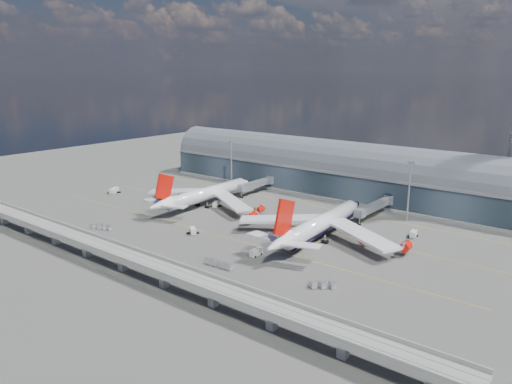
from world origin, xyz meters
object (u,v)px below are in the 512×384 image
Objects in this scene: service_truck_2 at (293,230)px; cargo_train_2 at (323,285)px; cargo_train_1 at (219,264)px; airliner_left at (204,194)px; service_truck_1 at (193,231)px; service_truck_4 at (413,234)px; floodlight_mast_left at (231,163)px; service_truck_3 at (256,252)px; airliner_right at (320,225)px; cargo_train_0 at (102,227)px; floodlight_mast_right at (409,189)px; service_truck_0 at (114,191)px; service_truck_5 at (216,204)px.

service_truck_2 is 51.09m from cargo_train_2.
airliner_left is at bearing 50.03° from cargo_train_1.
service_truck_4 is at bearing -19.11° from service_truck_1.
floodlight_mast_left is 105.84m from service_truck_3.
floodlight_mast_left is 0.36× the size of airliner_right.
service_truck_3 is at bearing -44.05° from floodlight_mast_left.
service_truck_1 is at bearing -41.24° from cargo_train_0.
airliner_right is at bearing -28.16° from floodlight_mast_left.
floodlight_mast_right reaches higher than cargo_train_2.
airliner_right is 87.63m from cargo_train_0.
floodlight_mast_right is at bearing 71.72° from service_truck_3.
floodlight_mast_left is 4.81× the size of service_truck_3.
service_truck_0 is 117.34m from cargo_train_1.
service_truck_0 is 149.10m from cargo_train_2.
floodlight_mast_left and floodlight_mast_right have the same top height.
airliner_right is 10.00× the size of service_truck_0.
service_truck_1 is 0.60× the size of service_truck_2.
floodlight_mast_left is at bearing 24.14° from cargo_train_0.
service_truck_1 is (79.66, -20.86, -0.18)m from service_truck_0.
cargo_train_1 reaches higher than cargo_train_0.
floodlight_mast_left is 4.72× the size of service_truck_5.
cargo_train_2 is (86.03, -45.72, -0.29)m from service_truck_5.
cargo_train_0 is (-67.12, -16.05, -0.42)m from service_truck_3.
cargo_train_0 is at bearing 125.93° from service_truck_2.
service_truck_3 reaches higher than cargo_train_1.
airliner_right is 29.74m from service_truck_3.
service_truck_5 is (-20.06, 34.62, -0.02)m from service_truck_1.
cargo_train_1 is (-27.75, -88.53, -12.64)m from floodlight_mast_right.
cargo_train_2 is (31.74, -8.15, -0.33)m from service_truck_3.
service_truck_3 is (3.92, -28.42, -0.18)m from service_truck_2.
service_truck_4 is (10.67, -19.83, -12.35)m from floodlight_mast_right.
cargo_train_0 is (8.43, -89.15, -12.73)m from floodlight_mast_left.
service_truck_0 reaches higher than cargo_train_0.
service_truck_2 is (55.16, -6.64, -4.41)m from airliner_left.
service_truck_3 is (113.89, -23.81, -0.16)m from service_truck_0.
airliner_left is at bearing 72.67° from service_truck_1.
cargo_train_1 is at bearing -46.33° from service_truck_0.
floodlight_mast_right reaches higher than service_truck_5.
service_truck_2 reaches higher than service_truck_1.
service_truck_0 is 0.90× the size of cargo_train_2.
cargo_train_2 is at bearing -58.27° from service_truck_5.
service_truck_1 is at bearing -54.34° from airliner_left.
floodlight_mast_right is 0.38× the size of airliner_left.
floodlight_mast_right reaches higher than airliner_right.
service_truck_1 is (-42.58, -25.22, -4.60)m from airliner_right.
service_truck_0 is 116.35m from service_truck_3.
service_truck_3 is at bearing -64.97° from service_truck_5.
service_truck_0 is at bearing 177.63° from airliner_right.
service_truck_0 reaches higher than service_truck_4.
floodlight_mast_right is 25.68m from service_truck_4.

